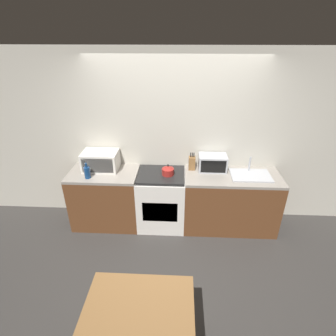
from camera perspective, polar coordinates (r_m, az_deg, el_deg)
ground_plane at (r=3.71m, az=0.67°, el=-20.19°), size 16.00×16.00×0.00m
wall_back at (r=3.97m, az=1.47°, el=6.11°), size 10.00×0.06×2.60m
counter_left_run at (r=4.22m, az=-13.28°, el=-6.30°), size 1.02×0.62×0.90m
counter_right_run at (r=4.14m, az=13.31°, el=-7.05°), size 1.39×0.62×0.90m
stove_range at (r=4.07m, az=-1.45°, el=-6.86°), size 0.71×0.62×0.90m
kettle at (r=3.79m, az=-0.02°, el=-0.49°), size 0.18×0.18×0.17m
microwave at (r=4.04m, az=-14.46°, el=1.56°), size 0.52×0.35×0.28m
bottle at (r=3.86m, az=-17.19°, el=-0.89°), size 0.08×0.08×0.23m
knife_block at (r=3.94m, az=5.22°, el=1.10°), size 0.10×0.10×0.27m
toaster_oven at (r=3.94m, az=9.66°, el=1.10°), size 0.41×0.26×0.24m
sink_basin at (r=3.96m, az=17.52°, el=-1.44°), size 0.57×0.38×0.24m
dining_table at (r=2.46m, az=-6.49°, el=-30.29°), size 0.90×0.76×0.77m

